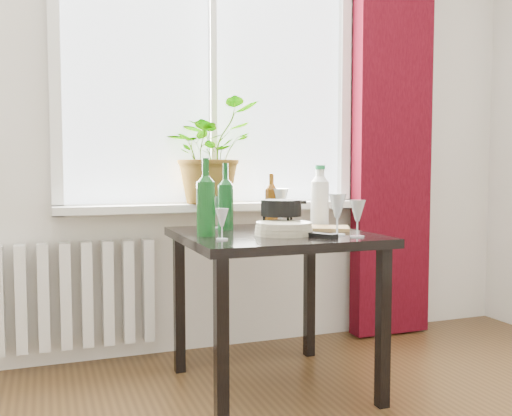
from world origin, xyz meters
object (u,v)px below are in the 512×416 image
object	(u,v)px
wine_bottle_left	(206,196)
wine_bottle_right	(226,196)
potted_plant	(210,152)
fondue_pot	(281,215)
plate_stack	(284,229)
radiator	(76,295)
wineglass_front_right	(337,214)
bottle_amber	(271,199)
wineglass_back_left	(214,212)
cleaning_bottle	(320,195)
wineglass_back_center	(281,206)
tv_remote	(318,235)
wineglass_front_left	(222,224)
table	(273,252)
wineglass_far_right	(357,218)
cutting_board	(319,228)

from	to	relation	value
wine_bottle_left	wine_bottle_right	bearing A→B (deg)	53.54
potted_plant	wine_bottle_right	size ratio (longest dim) A/B	1.74
potted_plant	fondue_pot	xyz separation A→B (m)	(0.20, -0.53, -0.31)
wine_bottle_right	plate_stack	size ratio (longest dim) A/B	1.25
radiator	wineglass_front_right	distance (m)	1.43
bottle_amber	wineglass_front_right	bearing A→B (deg)	-78.31
wineglass_back_left	radiator	bearing A→B (deg)	150.16
cleaning_bottle	plate_stack	distance (m)	0.46
wineglass_back_left	fondue_pot	size ratio (longest dim) A/B	0.74
wineglass_back_center	tv_remote	xyz separation A→B (m)	(-0.04, -0.51, -0.09)
wineglass_back_center	wineglass_front_left	xyz separation A→B (m)	(-0.46, -0.46, -0.03)
table	wineglass_front_right	distance (m)	0.36
wine_bottle_right	wineglass_back_left	world-z (taller)	wine_bottle_right
table	wine_bottle_right	size ratio (longest dim) A/B	2.60
radiator	wineglass_front_left	distance (m)	1.07
radiator	potted_plant	distance (m)	1.03
bottle_amber	wineglass_front_right	distance (m)	0.53
plate_stack	fondue_pot	distance (m)	0.16
cleaning_bottle	wineglass_front_right	world-z (taller)	cleaning_bottle
tv_remote	table	bearing A→B (deg)	88.01
potted_plant	cleaning_bottle	world-z (taller)	potted_plant
wine_bottle_left	wineglass_far_right	size ratio (longest dim) A/B	2.11
wine_bottle_left	radiator	bearing A→B (deg)	129.09
bottle_amber	cleaning_bottle	bearing A→B (deg)	-30.37
wineglass_front_right	wineglass_back_left	xyz separation A→B (m)	(-0.43, 0.46, -0.01)
bottle_amber	plate_stack	size ratio (longest dim) A/B	1.06
radiator	wine_bottle_left	xyz separation A→B (m)	(0.52, -0.64, 0.54)
bottle_amber	table	bearing A→B (deg)	-110.54
wine_bottle_left	wine_bottle_right	world-z (taller)	wine_bottle_left
radiator	wineglass_front_left	size ratio (longest dim) A/B	5.96
wineglass_back_center	cutting_board	distance (m)	0.28
radiator	wineglass_back_left	distance (m)	0.86
wineglass_back_center	plate_stack	distance (m)	0.42
cleaning_bottle	potted_plant	bearing A→B (deg)	141.14
wineglass_back_left	wineglass_far_right	bearing A→B (deg)	-48.68
radiator	wineglass_far_right	distance (m)	1.52
wineglass_front_right	cutting_board	world-z (taller)	wineglass_front_right
wine_bottle_left	cleaning_bottle	size ratio (longest dim) A/B	1.08
potted_plant	wineglass_front_left	bearing A→B (deg)	-102.10
wine_bottle_right	wineglass_front_right	distance (m)	0.57
cleaning_bottle	wineglass_front_right	xyz separation A→B (m)	(-0.11, -0.39, -0.07)
table	wineglass_front_right	bearing A→B (deg)	-41.97
radiator	wine_bottle_right	bearing A→B (deg)	-32.26
wine_bottle_left	wineglass_back_left	bearing A→B (deg)	66.62
potted_plant	wine_bottle_right	bearing A→B (deg)	-94.01
tv_remote	radiator	bearing A→B (deg)	109.97
plate_stack	cleaning_bottle	bearing A→B (deg)	41.88
table	fondue_pot	xyz separation A→B (m)	(0.06, 0.04, 0.17)
cleaning_bottle	fondue_pot	bearing A→B (deg)	-151.94
bottle_amber	plate_stack	xyz separation A→B (m)	(-0.11, -0.42, -0.11)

